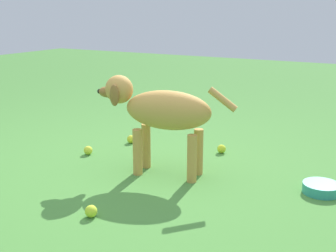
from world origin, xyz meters
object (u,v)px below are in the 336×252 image
at_px(dog, 160,111).
at_px(tennis_ball_3, 222,149).
at_px(tennis_ball_2, 131,139).
at_px(tennis_ball_1, 88,150).
at_px(tennis_ball_0, 91,211).
at_px(water_bowl, 321,188).

height_order(dog, tennis_ball_3, dog).
distance_m(tennis_ball_2, tennis_ball_3, 0.76).
distance_m(tennis_ball_1, tennis_ball_3, 1.02).
height_order(tennis_ball_0, tennis_ball_2, same).
bearing_deg(tennis_ball_3, dog, -108.60).
bearing_deg(water_bowl, dog, -169.56).
bearing_deg(water_bowl, tennis_ball_3, 153.30).
bearing_deg(tennis_ball_0, water_bowl, 42.36).
distance_m(tennis_ball_0, tennis_ball_2, 1.32).
height_order(tennis_ball_3, water_bowl, tennis_ball_3).
distance_m(dog, tennis_ball_2, 0.82).
bearing_deg(tennis_ball_0, dog, 90.09).
bearing_deg(dog, tennis_ball_3, -117.36).
relative_size(tennis_ball_0, tennis_ball_2, 1.00).
bearing_deg(tennis_ball_3, tennis_ball_2, -170.61).
distance_m(tennis_ball_1, water_bowl, 1.68).
height_order(dog, tennis_ball_0, dog).
height_order(tennis_ball_1, tennis_ball_3, same).
bearing_deg(tennis_ball_1, water_bowl, 3.98).
height_order(dog, tennis_ball_1, dog).
xyz_separation_m(tennis_ball_1, water_bowl, (1.68, 0.12, -0.00)).
xyz_separation_m(dog, tennis_ball_3, (0.20, 0.59, -0.39)).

